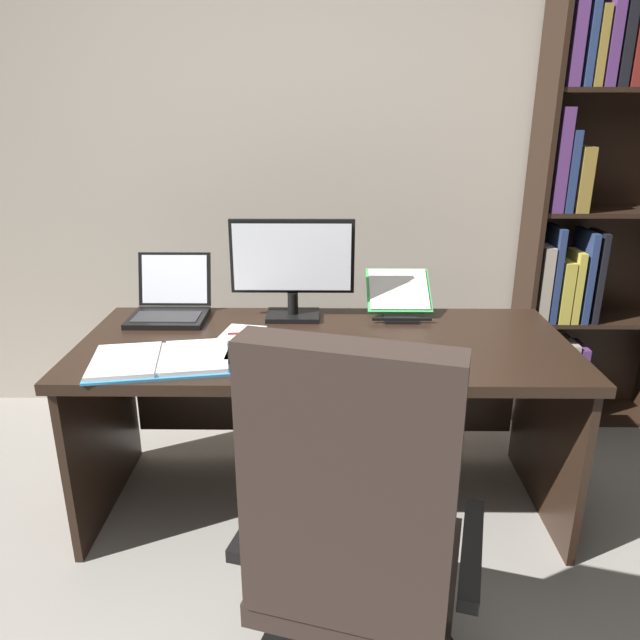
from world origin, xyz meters
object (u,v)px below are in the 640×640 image
object	(u,v)px
computer_mouse	(372,353)
open_binder	(161,360)
notepad	(241,335)
keyboard	(287,354)
bookshelf	(590,216)
reading_stand_with_book	(399,295)
office_chair	(354,566)
desk	(324,377)
laptop	(170,305)
pen	(246,333)
monitor	(292,269)

from	to	relation	value
computer_mouse	open_binder	bearing A→B (deg)	-176.09
notepad	keyboard	bearing A→B (deg)	-47.65
bookshelf	reading_stand_with_book	world-z (taller)	bookshelf
office_chair	notepad	xyz separation A→B (m)	(-0.40, 0.94, 0.26)
desk	bookshelf	size ratio (longest dim) A/B	0.84
laptop	reading_stand_with_book	world-z (taller)	laptop
open_binder	office_chair	bearing A→B (deg)	-56.56
desk	laptop	bearing A→B (deg)	163.35
laptop	keyboard	world-z (taller)	laptop
computer_mouse	notepad	distance (m)	0.53
office_chair	pen	world-z (taller)	office_chair
pen	monitor	bearing A→B (deg)	52.99
keyboard	desk	bearing A→B (deg)	61.47
notepad	office_chair	bearing A→B (deg)	-66.90
desk	pen	xyz separation A→B (m)	(-0.30, -0.04, 0.20)
desk	open_binder	xyz separation A→B (m)	(-0.57, -0.30, 0.20)
open_binder	monitor	bearing A→B (deg)	38.33
open_binder	notepad	size ratio (longest dim) A/B	2.48
office_chair	reading_stand_with_book	world-z (taller)	office_chair
keyboard	open_binder	size ratio (longest dim) A/B	0.81
open_binder	computer_mouse	bearing A→B (deg)	-5.96
pen	bookshelf	bearing A→B (deg)	25.03
desk	laptop	xyz separation A→B (m)	(-0.65, 0.19, 0.24)
desk	computer_mouse	bearing A→B (deg)	-55.93
keyboard	laptop	bearing A→B (deg)	139.61
notepad	bookshelf	bearing A→B (deg)	24.76
monitor	open_binder	xyz separation A→B (m)	(-0.43, -0.48, -0.20)
reading_stand_with_book	pen	world-z (taller)	reading_stand_with_book
monitor	pen	bearing A→B (deg)	-127.01
computer_mouse	laptop	bearing A→B (deg)	151.68
monitor	open_binder	distance (m)	0.68
keyboard	reading_stand_with_book	distance (m)	0.67
computer_mouse	desk	bearing A→B (deg)	124.07
monitor	notepad	world-z (taller)	monitor
keyboard	computer_mouse	size ratio (longest dim) A/B	4.04
monitor	desk	bearing A→B (deg)	-54.55
monitor	keyboard	bearing A→B (deg)	-90.00
desk	computer_mouse	distance (m)	0.36
desk	laptop	distance (m)	0.72
keyboard	pen	size ratio (longest dim) A/B	3.00
bookshelf	notepad	xyz separation A→B (m)	(-1.60, -0.74, -0.34)
notepad	pen	distance (m)	0.02
keyboard	notepad	bearing A→B (deg)	132.35
bookshelf	open_binder	bearing A→B (deg)	-151.60
laptop	open_binder	bearing A→B (deg)	-80.11
laptop	computer_mouse	size ratio (longest dim) A/B	3.02
bookshelf	pen	xyz separation A→B (m)	(-1.58, -0.74, -0.33)
office_chair	notepad	world-z (taller)	office_chair
bookshelf	open_binder	distance (m)	2.12
monitor	pen	xyz separation A→B (m)	(-0.17, -0.23, -0.20)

